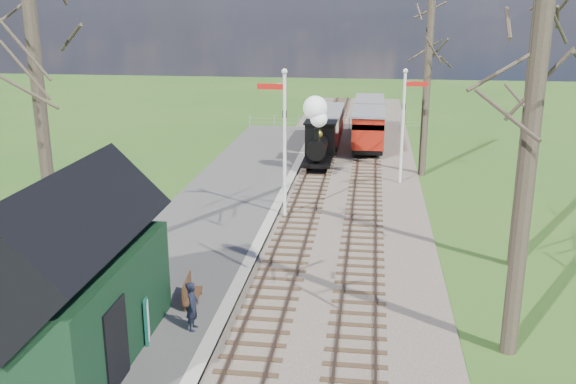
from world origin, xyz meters
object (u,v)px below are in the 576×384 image
semaphore_near (283,133)px  locomotive (319,136)px  semaphore_far (405,118)px  bench (190,292)px  red_carriage_b (369,115)px  red_carriage_a (368,129)px  person (193,306)px  coach (327,125)px  sign_board (147,318)px  station_shed (69,280)px

semaphore_near → locomotive: bearing=84.8°
semaphore_far → bench: bearing=-114.4°
red_carriage_b → red_carriage_a: bearing=-90.0°
locomotive → red_carriage_b: (2.61, 10.11, -0.44)m
bench → person: size_ratio=0.98×
semaphore_far → semaphore_near: bearing=-130.6°
semaphore_near → red_carriage_b: bearing=79.7°
locomotive → red_carriage_b: size_ratio=0.83×
red_carriage_b → semaphore_near: bearing=-100.3°
semaphore_far → red_carriage_b: 12.77m
locomotive → coach: (0.01, 6.06, -0.49)m
red_carriage_a → sign_board: 24.55m
red_carriage_a → person: size_ratio=3.50×
semaphore_far → red_carriage_b: semaphore_far is taller
bench → red_carriage_b: bearing=79.8°
coach → bench: 23.30m
semaphore_far → red_carriage_b: bearing=98.1°
person → red_carriage_b: bearing=-10.7°
bench → semaphore_far: bearing=65.6°
red_carriage_a → bench: bearing=-102.8°
red_carriage_a → person: 23.68m
station_shed → red_carriage_b: bearing=77.3°
station_shed → locomotive: (4.29, 20.39, -0.40)m
coach → red_carriage_a: bearing=-29.0°
red_carriage_a → sign_board: (-5.43, -23.93, -0.61)m
red_carriage_a → bench: (-4.92, -21.73, -0.87)m
semaphore_far → station_shed: bearing=-115.7°
semaphore_near → person: 10.67m
semaphore_near → red_carriage_b: 18.94m
semaphore_near → bench: bearing=-100.1°
station_shed → person: 3.35m
red_carriage_a → red_carriage_b: (0.00, 5.50, 0.00)m
locomotive → semaphore_near: bearing=-95.2°
red_carriage_a → sign_board: red_carriage_a is taller
semaphore_far → person: size_ratio=4.16×
red_carriage_a → red_carriage_b: same height
red_carriage_b → sign_board: bearing=-100.4°
bench → person: bearing=-70.9°
coach → semaphore_far: bearing=-62.6°
semaphore_near → locomotive: semaphore_near is taller
coach → sign_board: size_ratio=5.22×
coach → sign_board: 25.54m
coach → bench: (-2.32, -23.17, -0.82)m
semaphore_near → red_carriage_a: (3.37, 13.00, -2.20)m
sign_board → bench: sign_board is taller
station_shed → bench: 4.19m
red_carriage_a → red_carriage_b: size_ratio=1.00×
coach → station_shed: bearing=-99.2°
semaphore_near → sign_board: 11.47m
station_shed → person: station_shed is taller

